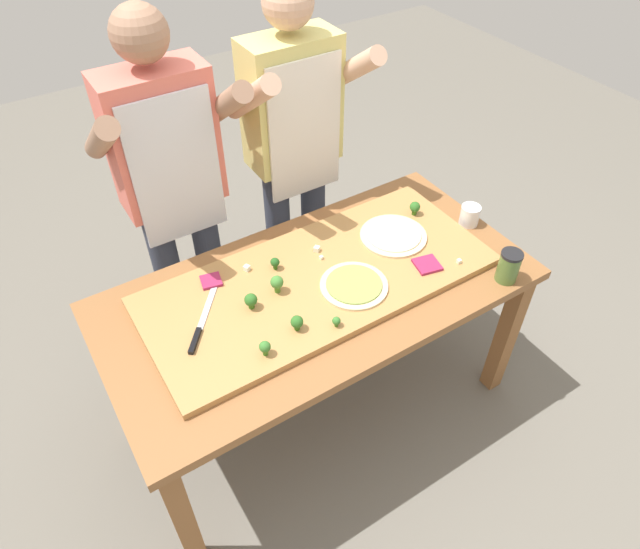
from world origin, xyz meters
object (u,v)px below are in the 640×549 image
(chefs_knife, at_px, (200,328))
(flour_cup, at_px, (470,216))
(pizza_slice_near_right, at_px, (427,265))
(broccoli_floret_front_mid, at_px, (277,283))
(pizza_whole_pesto_green, at_px, (354,285))
(pizza_slice_far_right, at_px, (211,281))
(broccoli_floret_back_right, at_px, (297,322))
(pizza_whole_cheese_artichoke, at_px, (393,235))
(cook_left, at_px, (172,180))
(prep_table, at_px, (318,305))
(cheese_crumble_c, at_px, (247,268))
(broccoli_floret_center_right, at_px, (265,347))
(broccoli_floret_center_left, at_px, (415,207))
(broccoli_floret_front_left, at_px, (275,263))
(broccoli_floret_back_mid, at_px, (251,300))
(cheese_crumble_a, at_px, (459,261))
(cook_right, at_px, (294,141))
(cheese_crumble_d, at_px, (321,258))
(broccoli_floret_back_left, at_px, (336,321))
(sauce_jar, at_px, (509,266))
(cheese_crumble_b, at_px, (317,249))

(chefs_knife, distance_m, flour_cup, 1.23)
(pizza_slice_near_right, relative_size, broccoli_floret_front_mid, 1.28)
(pizza_whole_pesto_green, distance_m, pizza_slice_far_right, 0.54)
(pizza_slice_far_right, distance_m, broccoli_floret_back_right, 0.41)
(pizza_whole_cheese_artichoke, distance_m, cook_left, 0.92)
(broccoli_floret_back_right, xyz_separation_m, broccoli_floret_front_mid, (0.03, 0.20, 0.01))
(prep_table, height_order, cheese_crumble_c, cheese_crumble_c)
(broccoli_floret_center_right, height_order, broccoli_floret_center_left, broccoli_floret_center_left)
(broccoli_floret_front_left, bearing_deg, pizza_slice_far_right, 165.15)
(broccoli_floret_back_right, bearing_deg, chefs_knife, 147.71)
(pizza_whole_cheese_artichoke, xyz_separation_m, broccoli_floret_front_mid, (-0.56, -0.02, 0.04))
(pizza_whole_cheese_artichoke, distance_m, broccoli_floret_back_mid, 0.68)
(pizza_whole_cheese_artichoke, bearing_deg, pizza_slice_far_right, 168.27)
(cheese_crumble_a, bearing_deg, pizza_slice_near_right, 155.57)
(prep_table, xyz_separation_m, pizza_slice_far_right, (-0.34, 0.21, 0.13))
(broccoli_floret_front_mid, bearing_deg, cook_right, 54.22)
(cheese_crumble_d, bearing_deg, broccoli_floret_back_left, -113.97)
(chefs_knife, bearing_deg, cheese_crumble_d, 8.53)
(pizza_slice_far_right, height_order, sauce_jar, sauce_jar)
(broccoli_floret_front_mid, relative_size, cheese_crumble_c, 3.50)
(broccoli_floret_back_left, xyz_separation_m, sauce_jar, (0.70, -0.13, 0.01))
(prep_table, height_order, cook_right, cook_right)
(broccoli_floret_front_mid, distance_m, cheese_crumble_c, 0.17)
(pizza_slice_near_right, xyz_separation_m, cheese_crumble_b, (-0.32, 0.30, 0.00))
(broccoli_floret_center_right, distance_m, sauce_jar, 0.98)
(cheese_crumble_b, height_order, cook_left, cook_left)
(cheese_crumble_d, bearing_deg, cheese_crumble_c, 160.40)
(broccoli_floret_back_mid, bearing_deg, cheese_crumble_c, 67.76)
(broccoli_floret_front_mid, xyz_separation_m, broccoli_floret_center_right, (-0.18, -0.24, -0.01))
(cheese_crumble_b, bearing_deg, pizza_slice_far_right, 171.86)
(pizza_slice_near_right, xyz_separation_m, broccoli_floret_center_left, (0.17, 0.28, 0.03))
(broccoli_floret_back_right, height_order, broccoli_floret_back_left, broccoli_floret_back_right)
(flour_cup, bearing_deg, chefs_knife, 178.31)
(cook_right, bearing_deg, broccoli_floret_back_left, -111.50)
(broccoli_floret_center_right, height_order, cook_right, cook_right)
(chefs_knife, height_order, cheese_crumble_d, chefs_knife)
(pizza_slice_far_right, height_order, cheese_crumble_b, cheese_crumble_b)
(prep_table, relative_size, cheese_crumble_c, 79.26)
(cheese_crumble_b, bearing_deg, broccoli_floret_back_mid, -159.32)
(cook_right, bearing_deg, broccoli_floret_front_left, -127.92)
(pizza_whole_cheese_artichoke, xyz_separation_m, flour_cup, (0.35, -0.08, 0.00))
(cheese_crumble_c, height_order, flour_cup, flour_cup)
(pizza_slice_near_right, bearing_deg, cheese_crumble_b, 136.08)
(pizza_slice_near_right, distance_m, broccoli_floret_front_left, 0.59)
(cook_left, bearing_deg, broccoli_floret_back_left, -74.51)
(pizza_slice_near_right, height_order, cook_right, cook_right)
(cook_right, bearing_deg, prep_table, -113.42)
(prep_table, height_order, broccoli_floret_back_left, broccoli_floret_back_left)
(broccoli_floret_front_left, distance_m, flour_cup, 0.87)
(pizza_slice_near_right, bearing_deg, pizza_slice_far_right, 153.92)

